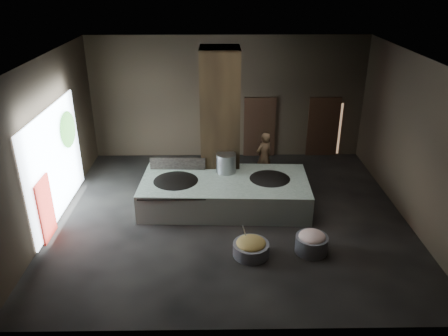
{
  "coord_description": "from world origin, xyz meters",
  "views": [
    {
      "loc": [
        -0.37,
        -11.08,
        6.56
      ],
      "look_at": [
        -0.2,
        0.54,
        1.25
      ],
      "focal_mm": 35.0,
      "sensor_mm": 36.0,
      "label": 1
    }
  ],
  "objects_px": {
    "veg_basin": "(251,249)",
    "stock_pot": "(226,164)",
    "wok_left": "(176,184)",
    "meat_basin": "(311,244)",
    "hearth_platform": "(225,192)",
    "wok_right": "(270,182)",
    "cook": "(264,157)"
  },
  "relations": [
    {
      "from": "wok_left",
      "to": "cook",
      "type": "bearing_deg",
      "value": 32.28
    },
    {
      "from": "hearth_platform",
      "to": "wok_right",
      "type": "relative_size",
      "value": 3.41
    },
    {
      "from": "hearth_platform",
      "to": "cook",
      "type": "height_order",
      "value": "cook"
    },
    {
      "from": "stock_pot",
      "to": "veg_basin",
      "type": "distance_m",
      "value": 3.31
    },
    {
      "from": "cook",
      "to": "veg_basin",
      "type": "height_order",
      "value": "cook"
    },
    {
      "from": "veg_basin",
      "to": "meat_basin",
      "type": "xyz_separation_m",
      "value": [
        1.54,
        0.11,
        0.06
      ]
    },
    {
      "from": "stock_pot",
      "to": "veg_basin",
      "type": "relative_size",
      "value": 0.71
    },
    {
      "from": "meat_basin",
      "to": "wok_right",
      "type": "bearing_deg",
      "value": 107.81
    },
    {
      "from": "wok_left",
      "to": "wok_right",
      "type": "bearing_deg",
      "value": 2.05
    },
    {
      "from": "cook",
      "to": "meat_basin",
      "type": "height_order",
      "value": "cook"
    },
    {
      "from": "veg_basin",
      "to": "stock_pot",
      "type": "bearing_deg",
      "value": 100.29
    },
    {
      "from": "hearth_platform",
      "to": "wok_right",
      "type": "xyz_separation_m",
      "value": [
        1.35,
        0.05,
        0.32
      ]
    },
    {
      "from": "wok_right",
      "to": "stock_pot",
      "type": "height_order",
      "value": "stock_pot"
    },
    {
      "from": "wok_left",
      "to": "meat_basin",
      "type": "bearing_deg",
      "value": -33.73
    },
    {
      "from": "wok_left",
      "to": "meat_basin",
      "type": "xyz_separation_m",
      "value": [
        3.61,
        -2.41,
        -0.53
      ]
    },
    {
      "from": "wok_right",
      "to": "cook",
      "type": "relative_size",
      "value": 0.85
    },
    {
      "from": "stock_pot",
      "to": "veg_basin",
      "type": "height_order",
      "value": "stock_pot"
    },
    {
      "from": "veg_basin",
      "to": "meat_basin",
      "type": "relative_size",
      "value": 1.11
    },
    {
      "from": "wok_left",
      "to": "stock_pot",
      "type": "height_order",
      "value": "stock_pot"
    },
    {
      "from": "meat_basin",
      "to": "hearth_platform",
      "type": "bearing_deg",
      "value": 131.25
    },
    {
      "from": "stock_pot",
      "to": "meat_basin",
      "type": "xyz_separation_m",
      "value": [
        2.11,
        -3.01,
        -0.91
      ]
    },
    {
      "from": "cook",
      "to": "veg_basin",
      "type": "distance_m",
      "value": 4.39
    },
    {
      "from": "wok_left",
      "to": "stock_pot",
      "type": "relative_size",
      "value": 2.42
    },
    {
      "from": "cook",
      "to": "veg_basin",
      "type": "relative_size",
      "value": 1.88
    },
    {
      "from": "stock_pot",
      "to": "wok_right",
      "type": "bearing_deg",
      "value": -21.04
    },
    {
      "from": "wok_left",
      "to": "veg_basin",
      "type": "height_order",
      "value": "wok_left"
    },
    {
      "from": "wok_right",
      "to": "cook",
      "type": "distance_m",
      "value": 1.66
    },
    {
      "from": "hearth_platform",
      "to": "wok_left",
      "type": "distance_m",
      "value": 1.49
    },
    {
      "from": "meat_basin",
      "to": "cook",
      "type": "bearing_deg",
      "value": 101.17
    },
    {
      "from": "wok_right",
      "to": "cook",
      "type": "xyz_separation_m",
      "value": [
        -0.02,
        1.66,
        0.11
      ]
    },
    {
      "from": "wok_left",
      "to": "hearth_platform",
      "type": "bearing_deg",
      "value": 1.97
    },
    {
      "from": "wok_left",
      "to": "stock_pot",
      "type": "distance_m",
      "value": 1.66
    }
  ]
}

